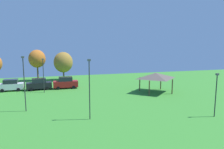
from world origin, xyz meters
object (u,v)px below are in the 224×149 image
at_px(parked_car_second_from_left, 11,85).
at_px(light_post_3, 43,73).
at_px(light_post_1, 89,86).
at_px(treeline_tree_2, 37,59).
at_px(parked_car_third_from_left, 39,84).
at_px(park_pavilion, 156,76).
at_px(parked_car_rightmost_in_row, 66,83).
at_px(treeline_tree_3, 63,62).
at_px(light_post_2, 216,92).
at_px(light_post_0, 24,81).

relative_size(parked_car_second_from_left, light_post_3, 0.71).
xyz_separation_m(light_post_1, light_post_3, (-5.66, 15.67, -0.39)).
relative_size(parked_car_second_from_left, treeline_tree_2, 0.59).
xyz_separation_m(parked_car_third_from_left, treeline_tree_2, (-0.95, 10.80, 4.24)).
distance_m(parked_car_third_from_left, park_pavilion, 22.26).
distance_m(parked_car_rightmost_in_row, light_post_1, 18.46).
bearing_deg(parked_car_second_from_left, treeline_tree_2, 67.61).
bearing_deg(parked_car_third_from_left, treeline_tree_2, 89.63).
relative_size(parked_car_rightmost_in_row, light_post_3, 0.77).
bearing_deg(treeline_tree_3, light_post_3, -107.75).
height_order(park_pavilion, treeline_tree_3, treeline_tree_3).
bearing_deg(treeline_tree_2, parked_car_second_from_left, -111.29).
bearing_deg(treeline_tree_2, light_post_1, -75.35).
bearing_deg(parked_car_second_from_left, park_pavilion, -19.74).
distance_m(parked_car_third_from_left, light_post_2, 30.41).
xyz_separation_m(parked_car_third_from_left, light_post_0, (-0.78, -13.26, 2.87)).
xyz_separation_m(light_post_0, light_post_2, (21.96, -8.48, -0.96)).
xyz_separation_m(parked_car_second_from_left, light_post_1, (11.71, -18.82, 2.79)).
height_order(parked_car_third_from_left, light_post_3, light_post_3).
xyz_separation_m(parked_car_rightmost_in_row, light_post_0, (-5.79, -12.98, 2.83)).
bearing_deg(light_post_1, treeline_tree_2, 104.65).
relative_size(light_post_0, treeline_tree_3, 1.02).
relative_size(light_post_0, treeline_tree_2, 0.95).
relative_size(light_post_3, treeline_tree_2, 0.82).
distance_m(light_post_0, treeline_tree_2, 24.10).
xyz_separation_m(light_post_3, treeline_tree_3, (4.10, 12.80, 0.94)).
xyz_separation_m(parked_car_second_from_left, treeline_tree_2, (4.06, 10.43, 4.24)).
relative_size(parked_car_third_from_left, treeline_tree_3, 0.69).
relative_size(light_post_0, light_post_1, 1.02).
height_order(park_pavilion, light_post_2, light_post_2).
bearing_deg(light_post_1, light_post_0, 145.22).
distance_m(light_post_3, treeline_tree_2, 13.85).
height_order(light_post_0, light_post_2, light_post_0).
bearing_deg(light_post_3, parked_car_second_from_left, 152.49).
distance_m(light_post_1, treeline_tree_2, 30.27).
distance_m(parked_car_rightmost_in_row, light_post_3, 5.25).
bearing_deg(light_post_1, treeline_tree_3, 93.15).
xyz_separation_m(parked_car_second_from_left, park_pavilion, (25.59, -8.63, 1.98)).
relative_size(park_pavilion, treeline_tree_2, 0.77).
relative_size(parked_car_second_from_left, parked_car_third_from_left, 0.92).
bearing_deg(light_post_0, light_post_1, -34.78).
distance_m(light_post_0, light_post_3, 10.64).
bearing_deg(park_pavilion, treeline_tree_2, 138.47).
bearing_deg(parked_car_rightmost_in_row, light_post_2, -52.45).
bearing_deg(treeline_tree_3, park_pavilion, -49.80).
height_order(parked_car_rightmost_in_row, treeline_tree_2, treeline_tree_2).
bearing_deg(parked_car_third_from_left, parked_car_second_from_left, 170.46).
bearing_deg(parked_car_second_from_left, light_post_1, -59.21).
relative_size(parked_car_third_from_left, park_pavilion, 0.83).
xyz_separation_m(light_post_0, treeline_tree_2, (-0.17, 24.06, 1.36)).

